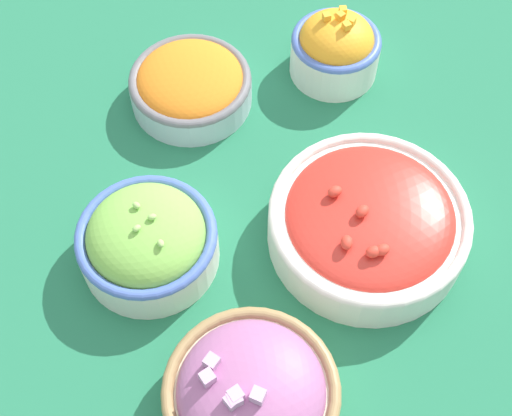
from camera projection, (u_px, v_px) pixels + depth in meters
name	position (u px, v px, depth m)	size (l,w,h in m)	color
ground_plane	(256.00, 222.00, 0.80)	(3.00, 3.00, 0.00)	#23704C
bowl_red_onion	(251.00, 394.00, 0.67)	(0.17, 0.17, 0.08)	beige
bowl_carrots	(191.00, 84.00, 0.87)	(0.15, 0.15, 0.06)	#B2C1CC
bowl_cherry_tomatoes	(368.00, 222.00, 0.76)	(0.22, 0.22, 0.08)	silver
bowl_lettuce	(147.00, 240.00, 0.75)	(0.15, 0.15, 0.08)	silver
bowl_squash	(335.00, 48.00, 0.89)	(0.11, 0.11, 0.09)	silver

